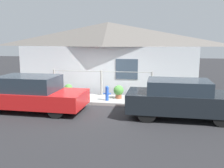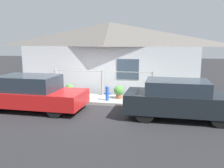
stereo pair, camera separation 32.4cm
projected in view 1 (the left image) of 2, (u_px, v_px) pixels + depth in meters
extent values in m
plane|color=#262628|center=(94.00, 105.00, 10.71)|extent=(60.00, 60.00, 0.00)
cube|color=#9E9E99|center=(99.00, 99.00, 11.49)|extent=(24.00, 1.63, 0.13)
cube|color=silver|center=(104.00, 71.00, 12.62)|extent=(9.18, 0.12, 2.45)
cube|color=#384756|center=(127.00, 69.00, 12.34)|extent=(1.10, 0.04, 1.00)
pyramid|color=#605B56|center=(108.00, 34.00, 13.31)|extent=(9.58, 2.20, 1.26)
cylinder|color=#999993|center=(54.00, 81.00, 12.42)|extent=(0.10, 0.10, 1.20)
cylinder|color=#999993|center=(101.00, 83.00, 12.02)|extent=(0.10, 0.10, 1.20)
cylinder|color=#999993|center=(152.00, 84.00, 11.62)|extent=(0.10, 0.10, 1.20)
cylinder|color=#999993|center=(101.00, 71.00, 11.93)|extent=(4.80, 0.03, 0.03)
cube|color=red|center=(33.00, 98.00, 9.84)|extent=(4.15, 1.86, 0.57)
cube|color=#232D38|center=(29.00, 83.00, 9.77)|extent=(2.29, 1.61, 0.58)
cylinder|color=black|center=(71.00, 100.00, 10.38)|extent=(0.61, 0.21, 0.61)
cylinder|color=black|center=(56.00, 110.00, 8.90)|extent=(0.61, 0.21, 0.61)
cylinder|color=black|center=(15.00, 97.00, 10.85)|extent=(0.61, 0.21, 0.61)
cube|color=black|center=(182.00, 102.00, 8.88)|extent=(3.93, 1.72, 0.67)
cube|color=#232D38|center=(178.00, 86.00, 8.81)|extent=(2.17, 1.49, 0.46)
cylinder|color=black|center=(213.00, 105.00, 9.39)|extent=(0.68, 0.21, 0.67)
cylinder|color=black|center=(223.00, 117.00, 8.02)|extent=(0.68, 0.21, 0.67)
cylinder|color=black|center=(149.00, 102.00, 9.83)|extent=(0.68, 0.21, 0.67)
cylinder|color=black|center=(147.00, 113.00, 8.46)|extent=(0.68, 0.21, 0.67)
cylinder|color=blue|center=(107.00, 94.00, 10.98)|extent=(0.15, 0.15, 0.55)
sphere|color=blue|center=(107.00, 87.00, 10.93)|extent=(0.15, 0.15, 0.15)
cylinder|color=blue|center=(105.00, 94.00, 11.00)|extent=(0.13, 0.07, 0.07)
cylinder|color=blue|center=(109.00, 94.00, 10.96)|extent=(0.13, 0.07, 0.07)
cylinder|color=#9E5638|center=(119.00, 96.00, 11.42)|extent=(0.28, 0.28, 0.20)
sphere|color=#4C8E3D|center=(119.00, 90.00, 11.37)|extent=(0.46, 0.46, 0.46)
cylinder|color=#9E5638|center=(69.00, 93.00, 12.13)|extent=(0.32, 0.32, 0.21)
sphere|color=#4C8E3D|center=(68.00, 88.00, 12.08)|extent=(0.38, 0.38, 0.38)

